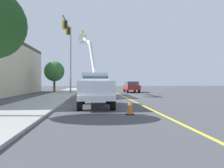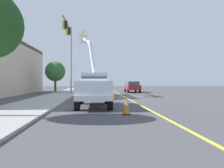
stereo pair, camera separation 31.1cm
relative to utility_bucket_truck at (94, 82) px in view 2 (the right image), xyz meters
The scene contains 11 objects.
ground 3.75m from the utility_bucket_truck, 105.36° to the right, with size 120.00×120.00×0.00m, color #47474C.
sidewalk_far_side 4.53m from the utility_bucket_truck, 100.41° to the left, with size 60.00×3.60×0.12m, color #9E9E99.
lane_centre_stripe 3.75m from the utility_bucket_truck, 105.36° to the right, with size 50.00×0.16×0.01m, color yellow.
utility_bucket_truck is the anchor object (origin of this frame).
service_pickup_truck 10.02m from the utility_bucket_truck, behind, with size 5.64×2.27×2.06m.
passing_minivan 10.53m from the utility_bucket_truck, 34.40° to the right, with size 4.83×2.02×1.69m.
traffic_cone_leading 13.75m from the utility_bucket_truck, behind, with size 0.40×0.40×0.81m.
traffic_cone_mid_front 5.28m from the utility_bucket_truck, 160.94° to the right, with size 0.40×0.40×0.85m.
traffic_cone_mid_rear 4.76m from the utility_bucket_truck, 25.85° to the right, with size 0.40×0.40×0.78m.
traffic_signal_mast 6.44m from the utility_bucket_truck, 44.01° to the left, with size 7.22×0.61×8.99m.
street_tree_right 10.48m from the utility_bucket_truck, 33.83° to the left, with size 2.99×2.99×4.71m.
Camera 2 is at (-23.36, 3.53, 1.65)m, focal length 34.47 mm.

